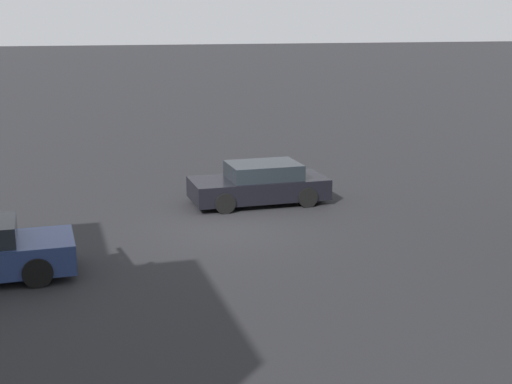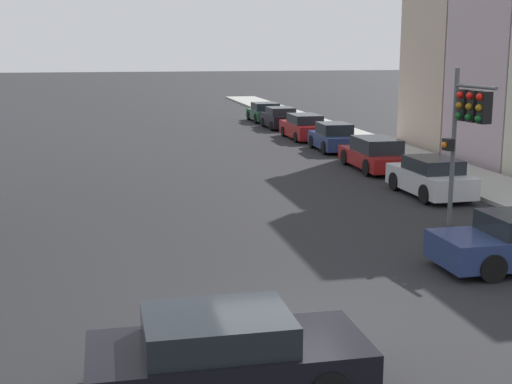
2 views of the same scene
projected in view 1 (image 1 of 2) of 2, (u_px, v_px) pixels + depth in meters
ground_plane at (231, 227)px, 20.38m from camera, size 300.00×300.00×0.00m
crossing_car_1 at (260, 184)px, 22.91m from camera, size 4.34×2.04×1.31m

